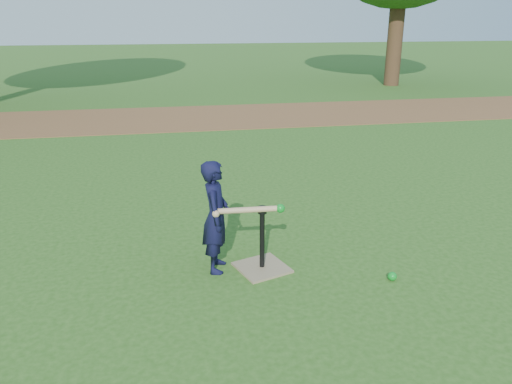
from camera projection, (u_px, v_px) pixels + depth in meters
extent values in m
plane|color=#285116|center=(300.00, 269.00, 4.62)|extent=(80.00, 80.00, 0.00)
cube|color=brown|center=(214.00, 117.00, 11.56)|extent=(24.00, 3.00, 0.01)
imported|color=black|center=(216.00, 217.00, 4.46)|extent=(0.32, 0.42, 1.04)
sphere|color=#0C8A21|center=(392.00, 276.00, 4.41)|extent=(0.08, 0.08, 0.08)
cube|color=#907A5B|center=(262.00, 267.00, 4.62)|extent=(0.55, 0.55, 0.02)
cylinder|color=black|center=(262.00, 239.00, 4.53)|extent=(0.05, 0.05, 0.55)
cylinder|color=black|center=(262.00, 210.00, 4.43)|extent=(0.08, 0.08, 0.06)
cylinder|color=tan|center=(249.00, 210.00, 4.39)|extent=(0.60, 0.08, 0.05)
sphere|color=tan|center=(216.00, 214.00, 4.30)|extent=(0.06, 0.06, 0.06)
sphere|color=#0C8A21|center=(280.00, 208.00, 4.42)|extent=(0.08, 0.08, 0.08)
cylinder|color=#382316|center=(396.00, 32.00, 16.30)|extent=(0.50, 0.50, 3.42)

